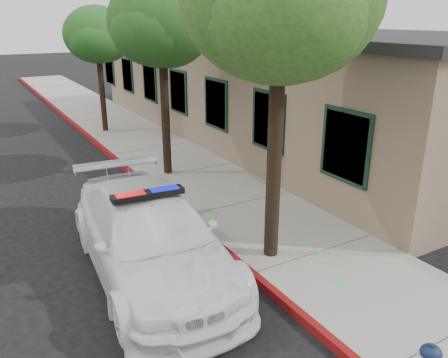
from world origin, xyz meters
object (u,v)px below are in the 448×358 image
at_px(clapboard_building, 268,84).
at_px(police_car, 151,236).
at_px(street_tree_far, 98,38).
at_px(street_tree_mid, 161,27).
at_px(street_tree_near, 281,5).

height_order(clapboard_building, police_car, clapboard_building).
bearing_deg(clapboard_building, street_tree_far, 148.11).
relative_size(clapboard_building, street_tree_mid, 3.67).
distance_m(street_tree_near, street_tree_mid, 5.81).
relative_size(police_car, street_tree_near, 0.90).
height_order(street_tree_near, street_tree_mid, street_tree_near).
bearing_deg(clapboard_building, street_tree_mid, -153.99).
bearing_deg(street_tree_mid, police_car, -116.45).
distance_m(clapboard_building, street_tree_far, 6.99).
bearing_deg(clapboard_building, street_tree_near, -124.58).
distance_m(clapboard_building, street_tree_mid, 6.73).
distance_m(police_car, street_tree_mid, 6.73).
xyz_separation_m(clapboard_building, street_tree_mid, (-5.68, -2.77, 2.31)).
distance_m(street_tree_near, street_tree_far, 12.17).
height_order(police_car, street_tree_far, street_tree_far).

